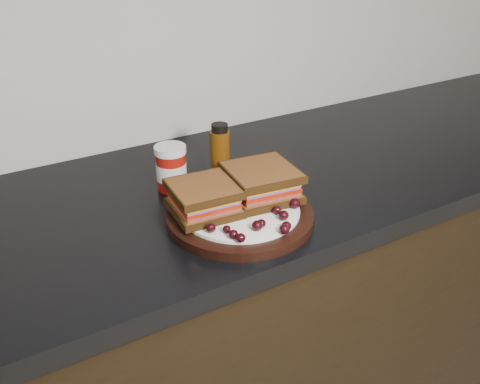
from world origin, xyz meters
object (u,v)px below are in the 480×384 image
object	(u,v)px
plate	(240,216)
oil_bottle	(220,150)
condiment_jar	(171,168)
sandwich_left	(204,198)

from	to	relation	value
plate	oil_bottle	size ratio (longest dim) A/B	2.35
condiment_jar	sandwich_left	bearing A→B (deg)	-91.69
sandwich_left	condiment_jar	size ratio (longest dim) A/B	1.23
plate	sandwich_left	size ratio (longest dim) A/B	2.35
sandwich_left	oil_bottle	size ratio (longest dim) A/B	1.00
oil_bottle	condiment_jar	bearing A→B (deg)	-177.13
oil_bottle	sandwich_left	bearing A→B (deg)	-127.13
plate	oil_bottle	xyz separation A→B (m)	(0.06, 0.19, 0.05)
plate	condiment_jar	world-z (taller)	condiment_jar
condiment_jar	oil_bottle	world-z (taller)	oil_bottle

